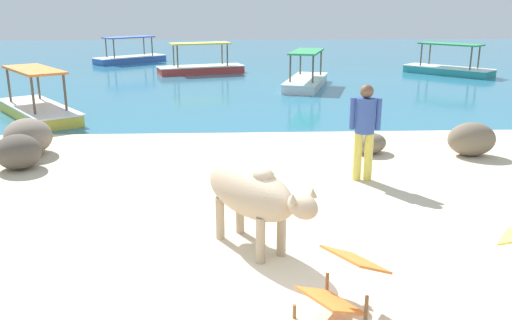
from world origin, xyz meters
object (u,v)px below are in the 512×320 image
(boat_white, at_px, (306,79))
(boat_teal, at_px, (448,68))
(boat_red, at_px, (201,67))
(cow, at_px, (252,193))
(deck_chair_far, at_px, (343,282))
(boat_blue, at_px, (130,57))
(boat_yellow, at_px, (38,107))
(person_standing, at_px, (365,125))

(boat_white, bearing_deg, boat_teal, -47.10)
(boat_red, bearing_deg, boat_white, 115.87)
(cow, height_order, deck_chair_far, cow)
(boat_blue, xyz_separation_m, boat_red, (3.80, -4.42, 0.00))
(cow, bearing_deg, boat_teal, 116.61)
(boat_yellow, bearing_deg, boat_teal, 84.56)
(boat_blue, distance_m, boat_yellow, 13.58)
(boat_white, bearing_deg, deck_chair_far, -170.10)
(person_standing, height_order, boat_white, person_standing)
(boat_yellow, distance_m, boat_red, 9.91)
(person_standing, distance_m, boat_teal, 15.47)
(cow, bearing_deg, person_standing, 107.63)
(deck_chair_far, relative_size, boat_teal, 0.27)
(boat_yellow, bearing_deg, boat_blue, 144.62)
(deck_chair_far, bearing_deg, cow, -96.33)
(deck_chair_far, bearing_deg, boat_yellow, -90.85)
(cow, height_order, boat_white, boat_white)
(boat_teal, relative_size, boat_red, 0.90)
(cow, xyz_separation_m, boat_teal, (8.91, 16.35, -0.46))
(deck_chair_far, bearing_deg, boat_teal, -147.52)
(boat_blue, bearing_deg, boat_yellow, -130.51)
(boat_yellow, bearing_deg, person_standing, 17.11)
(cow, relative_size, person_standing, 1.10)
(cow, distance_m, boat_yellow, 9.71)
(person_standing, xyz_separation_m, boat_teal, (6.95, 13.80, -0.70))
(boat_white, bearing_deg, cow, -174.21)
(boat_white, xyz_separation_m, boat_red, (-3.98, 4.17, 0.00))
(cow, relative_size, boat_blue, 0.51)
(boat_white, bearing_deg, boat_blue, 58.49)
(cow, height_order, person_standing, person_standing)
(cow, distance_m, boat_teal, 18.62)
(boat_white, height_order, boat_red, same)
(boat_red, bearing_deg, boat_yellow, 49.80)
(person_standing, height_order, boat_yellow, person_standing)
(deck_chair_far, relative_size, boat_yellow, 0.25)
(boat_blue, distance_m, boat_teal, 15.23)
(boat_blue, bearing_deg, person_standing, -109.74)
(deck_chair_far, xyz_separation_m, boat_blue, (-6.13, 23.25, -0.13))
(person_standing, relative_size, boat_blue, 0.46)
(boat_yellow, xyz_separation_m, boat_red, (3.77, 9.16, 0.00))
(boat_yellow, bearing_deg, cow, -2.25)
(boat_blue, bearing_deg, boat_red, -89.94)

